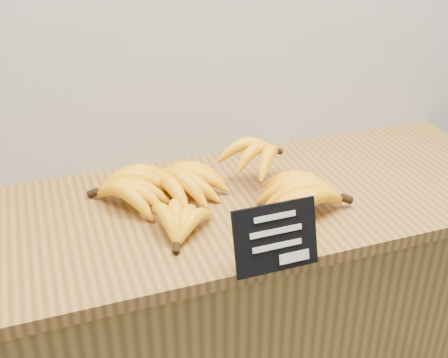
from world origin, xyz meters
TOP-DOWN VIEW (x-y plane):
  - counter at (-0.01, 2.75)m, footprint 1.53×0.50m
  - counter_top at (-0.01, 2.75)m, footprint 1.56×0.54m
  - chalkboard_sign at (0.02, 2.48)m, footprint 0.17×0.05m
  - banana_pile at (-0.02, 2.76)m, footprint 0.56×0.43m

SIDE VIEW (x-z plane):
  - counter at x=-0.01m, z-range 0.00..0.90m
  - counter_top at x=-0.01m, z-range 0.90..0.93m
  - banana_pile at x=-0.02m, z-range 0.91..1.03m
  - chalkboard_sign at x=0.02m, z-range 0.93..1.06m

